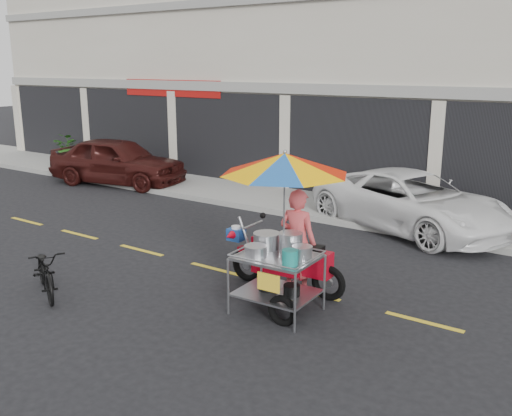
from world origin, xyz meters
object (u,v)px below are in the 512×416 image
Objects in this scene: maroon_sedan at (117,161)px; white_pickup at (411,201)px; near_bicycle at (45,271)px; food_vendor_rig at (287,208)px.

white_pickup is (9.60, 0.30, -0.08)m from maroon_sedan.
near_bicycle is (-3.67, -7.27, -0.26)m from white_pickup.
maroon_sedan is 2.80× the size of near_bicycle.
white_pickup is 5.38m from food_vendor_rig.
food_vendor_rig is (-0.14, -5.30, 0.93)m from white_pickup.
food_vendor_rig reaches higher than near_bicycle.
white_pickup is 3.07× the size of near_bicycle.
maroon_sedan is at bearing 150.17° from food_vendor_rig.
white_pickup is at bearing -99.77° from maroon_sedan.
white_pickup reaches higher than near_bicycle.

